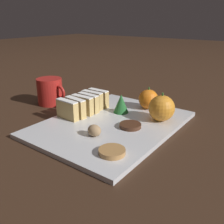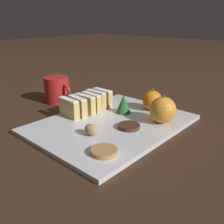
{
  "view_description": "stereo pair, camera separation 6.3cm",
  "coord_description": "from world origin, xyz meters",
  "px_view_note": "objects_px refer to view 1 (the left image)",
  "views": [
    {
      "loc": [
        0.38,
        -0.52,
        0.29
      ],
      "look_at": [
        0.0,
        0.0,
        0.04
      ],
      "focal_mm": 40.0,
      "sensor_mm": 36.0,
      "label": 1
    },
    {
      "loc": [
        0.43,
        -0.48,
        0.29
      ],
      "look_at": [
        0.0,
        0.0,
        0.04
      ],
      "focal_mm": 40.0,
      "sensor_mm": 36.0,
      "label": 2
    }
  ],
  "objects_px": {
    "orange_near": "(148,99)",
    "coffee_mug": "(50,91)",
    "walnut": "(94,130)",
    "chocolate_cookie": "(130,126)",
    "orange_far": "(162,108)"
  },
  "relations": [
    {
      "from": "orange_far",
      "to": "walnut",
      "type": "height_order",
      "value": "orange_far"
    },
    {
      "from": "orange_far",
      "to": "coffee_mug",
      "type": "relative_size",
      "value": 0.69
    },
    {
      "from": "coffee_mug",
      "to": "walnut",
      "type": "bearing_deg",
      "value": -22.02
    },
    {
      "from": "orange_near",
      "to": "coffee_mug",
      "type": "relative_size",
      "value": 0.6
    },
    {
      "from": "chocolate_cookie",
      "to": "coffee_mug",
      "type": "relative_size",
      "value": 0.49
    },
    {
      "from": "chocolate_cookie",
      "to": "orange_near",
      "type": "bearing_deg",
      "value": 101.94
    },
    {
      "from": "chocolate_cookie",
      "to": "walnut",
      "type": "bearing_deg",
      "value": -115.19
    },
    {
      "from": "orange_near",
      "to": "orange_far",
      "type": "xyz_separation_m",
      "value": [
        0.08,
        -0.07,
        0.01
      ]
    },
    {
      "from": "orange_near",
      "to": "coffee_mug",
      "type": "height_order",
      "value": "coffee_mug"
    },
    {
      "from": "orange_far",
      "to": "walnut",
      "type": "distance_m",
      "value": 0.21
    },
    {
      "from": "orange_near",
      "to": "chocolate_cookie",
      "type": "bearing_deg",
      "value": -78.06
    },
    {
      "from": "orange_near",
      "to": "walnut",
      "type": "xyz_separation_m",
      "value": [
        -0.01,
        -0.26,
        -0.02
      ]
    },
    {
      "from": "orange_near",
      "to": "orange_far",
      "type": "bearing_deg",
      "value": -40.43
    },
    {
      "from": "walnut",
      "to": "coffee_mug",
      "type": "bearing_deg",
      "value": 157.98
    },
    {
      "from": "orange_far",
      "to": "coffee_mug",
      "type": "bearing_deg",
      "value": -170.53
    }
  ]
}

